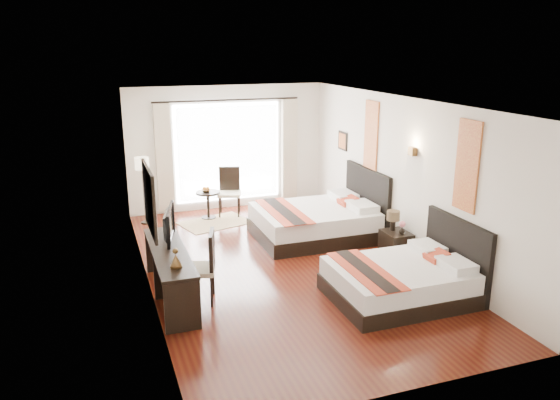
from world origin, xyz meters
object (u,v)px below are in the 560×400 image
object	(u,v)px
bed_far	(319,220)
table_lamp	(393,217)
desk_chair	(200,280)
console_desk	(170,274)
fruit_bowl	(206,191)
bed_near	(404,279)
vase	(402,231)
floor_lamp	(142,168)
nightstand	(396,246)
side_table	(208,205)
television	(165,224)
window_chair	(230,201)

from	to	relation	value
bed_far	table_lamp	distance (m)	1.67
table_lamp	desk_chair	bearing A→B (deg)	-170.76
console_desk	desk_chair	distance (m)	0.47
table_lamp	console_desk	distance (m)	3.98
desk_chair	fruit_bowl	xyz separation A→B (m)	(0.93, 3.87, 0.30)
bed_near	desk_chair	world-z (taller)	bed_near
bed_near	vase	world-z (taller)	bed_near
console_desk	floor_lamp	world-z (taller)	floor_lamp
bed_near	bed_far	bearing A→B (deg)	92.64
nightstand	table_lamp	bearing A→B (deg)	97.67
desk_chair	side_table	distance (m)	4.00
side_table	console_desk	bearing A→B (deg)	-110.50
nightstand	floor_lamp	bearing A→B (deg)	138.18
table_lamp	television	size ratio (longest dim) A/B	0.41
fruit_bowl	bed_near	bearing A→B (deg)	-67.69
television	desk_chair	xyz separation A→B (m)	(0.37, -0.73, -0.68)
television	window_chair	distance (m)	3.80
desk_chair	fruit_bowl	size ratio (longest dim) A/B	5.51
nightstand	window_chair	xyz separation A→B (m)	(-2.11, 3.52, 0.07)
table_lamp	side_table	bearing A→B (deg)	128.17
console_desk	side_table	distance (m)	3.87
console_desk	desk_chair	world-z (taller)	desk_chair
table_lamp	fruit_bowl	bearing A→B (deg)	128.67
vase	console_desk	world-z (taller)	console_desk
side_table	television	bearing A→B (deg)	-112.95
bed_near	window_chair	world-z (taller)	bed_near
vase	window_chair	size ratio (longest dim) A/B	0.11
bed_near	vase	xyz separation A→B (m)	(0.73, 1.27, 0.26)
desk_chair	floor_lamp	size ratio (longest dim) A/B	0.75
bed_near	desk_chair	distance (m)	3.03
bed_near	fruit_bowl	world-z (taller)	bed_near
fruit_bowl	vase	bearing A→B (deg)	-52.59
vase	floor_lamp	bearing A→B (deg)	137.61
console_desk	side_table	bearing A→B (deg)	69.50
floor_lamp	bed_near	bearing A→B (deg)	-56.42
bed_near	table_lamp	xyz separation A→B (m)	(0.67, 1.49, 0.45)
bed_far	television	bearing A→B (deg)	-158.02
bed_near	fruit_bowl	bearing A→B (deg)	112.31
bed_far	floor_lamp	xyz separation A→B (m)	(-3.12, 2.00, 0.86)
fruit_bowl	window_chair	bearing A→B (deg)	11.62
bed_near	side_table	world-z (taller)	bed_near
bed_near	television	size ratio (longest dim) A/B	2.30
desk_chair	fruit_bowl	world-z (taller)	desk_chair
bed_far	console_desk	xyz separation A→B (m)	(-3.14, -1.73, 0.04)
nightstand	bed_far	bearing A→B (deg)	118.36
bed_far	desk_chair	world-z (taller)	bed_far
vase	floor_lamp	xyz separation A→B (m)	(-3.98, 3.63, 0.64)
table_lamp	side_table	xyz separation A→B (m)	(-2.60, 3.30, -0.44)
bed_near	vase	distance (m)	1.48
nightstand	table_lamp	distance (m)	0.51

